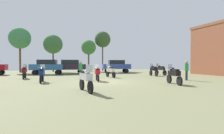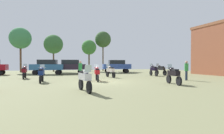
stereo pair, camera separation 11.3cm
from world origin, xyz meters
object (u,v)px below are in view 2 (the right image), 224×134
at_px(motorcycle_2, 85,78).
at_px(car_3, 48,66).
at_px(motorcycle_3, 24,71).
at_px(tree_4, 20,38).
at_px(motorcycle_10, 161,69).
at_px(motorcycle_9, 173,74).
at_px(person_2, 80,69).
at_px(motorcycle_7, 97,73).
at_px(car_2, 70,66).
at_px(car_4, 117,65).
at_px(tree_5, 103,40).
at_px(motorcycle_6, 110,71).
at_px(person_1, 186,69).
at_px(tree_2, 89,48).
at_px(motorcycle_4, 41,74).
at_px(motorcycle_8, 153,70).
at_px(tree_1, 53,44).

distance_m(motorcycle_2, car_3, 16.45).
bearing_deg(motorcycle_3, tree_4, 98.89).
height_order(motorcycle_10, tree_4, tree_4).
relative_size(motorcycle_9, person_2, 1.22).
xyz_separation_m(motorcycle_7, person_2, (-1.17, 2.00, 0.32)).
xyz_separation_m(car_2, car_3, (-2.98, -0.24, 0.00)).
bearing_deg(car_4, tree_4, 74.45).
height_order(motorcycle_2, tree_4, tree_4).
distance_m(car_3, tree_5, 14.46).
bearing_deg(motorcycle_7, car_4, 71.68).
relative_size(motorcycle_3, car_4, 0.49).
distance_m(motorcycle_6, tree_5, 17.59).
height_order(motorcycle_2, motorcycle_7, motorcycle_2).
relative_size(motorcycle_6, person_1, 1.26).
xyz_separation_m(motorcycle_7, person_1, (7.87, -1.69, 0.32)).
xyz_separation_m(person_1, person_2, (-9.04, 3.69, 0.01)).
height_order(motorcycle_7, tree_2, tree_2).
xyz_separation_m(motorcycle_7, motorcycle_10, (9.41, 5.04, 0.03)).
relative_size(motorcycle_4, motorcycle_7, 0.99).
bearing_deg(car_2, person_1, -142.70).
xyz_separation_m(motorcycle_4, motorcycle_9, (9.36, -4.33, 0.02)).
height_order(motorcycle_4, motorcycle_8, motorcycle_8).
xyz_separation_m(car_2, person_1, (9.34, -12.68, -0.14)).
relative_size(motorcycle_9, tree_2, 0.37).
distance_m(motorcycle_2, tree_2, 25.35).
height_order(motorcycle_2, motorcycle_10, motorcycle_10).
bearing_deg(tree_5, car_3, -137.85).
height_order(motorcycle_6, motorcycle_9, motorcycle_9).
distance_m(motorcycle_8, motorcycle_9, 8.65).
distance_m(motorcycle_9, car_3, 17.44).
xyz_separation_m(car_3, person_1, (12.31, -12.44, -0.14)).
bearing_deg(person_2, tree_2, -163.57).
xyz_separation_m(motorcycle_4, tree_1, (0.79, 18.54, 4.16)).
height_order(motorcycle_9, person_1, person_1).
distance_m(motorcycle_2, motorcycle_9, 6.91).
xyz_separation_m(motorcycle_9, car_3, (-9.28, 14.75, 0.44)).
bearing_deg(car_3, motorcycle_9, -136.06).
height_order(motorcycle_6, person_2, person_2).
bearing_deg(tree_4, tree_2, 5.72).
xyz_separation_m(motorcycle_2, car_4, (7.62, 17.16, 0.44)).
bearing_deg(person_1, motorcycle_8, -118.30).
relative_size(tree_2, tree_5, 0.76).
bearing_deg(motorcycle_3, motorcycle_10, -0.05).
distance_m(motorcycle_2, motorcycle_7, 5.82).
height_order(motorcycle_4, tree_4, tree_4).
bearing_deg(car_4, tree_5, 8.45).
distance_m(motorcycle_4, tree_5, 22.68).
height_order(motorcycle_2, car_3, car_3).
xyz_separation_m(motorcycle_4, person_1, (12.39, -2.02, 0.32)).
relative_size(motorcycle_4, motorcycle_8, 1.00).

